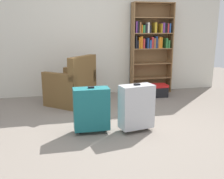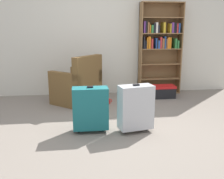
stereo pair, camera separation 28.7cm
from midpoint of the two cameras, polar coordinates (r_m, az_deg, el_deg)
ground_plane at (r=3.47m, az=4.19°, el=-9.71°), size 9.79×9.79×0.00m
back_wall at (r=5.38m, az=-0.45°, el=12.88°), size 5.60×0.10×2.60m
bookshelf at (r=5.49m, az=12.13°, el=9.72°), size 0.87×0.25×1.88m
armchair at (r=4.71m, az=-6.00°, el=0.62°), size 0.99×0.99×0.90m
mug at (r=4.73m, az=0.85°, el=-2.62°), size 0.12×0.08×0.10m
storage_box at (r=5.24m, az=13.06°, el=-0.38°), size 0.44×0.26×0.25m
suitcase_silver at (r=3.42m, az=7.75°, el=-3.99°), size 0.48×0.30×0.66m
suitcase_teal at (r=3.39m, az=-2.44°, el=-4.27°), size 0.47×0.22×0.63m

